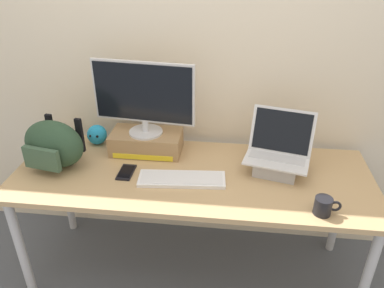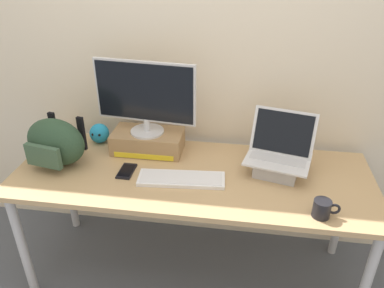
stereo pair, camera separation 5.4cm
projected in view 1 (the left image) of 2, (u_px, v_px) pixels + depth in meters
ground_plane at (192, 270)px, 2.41m from camera, size 20.00×20.00×0.00m
back_wall at (201, 48)px, 2.17m from camera, size 7.00×0.10×2.60m
desk at (192, 183)px, 2.08m from camera, size 1.93×0.72×0.74m
toner_box_yellow at (147, 142)px, 2.23m from camera, size 0.41×0.22×0.12m
desktop_monitor at (143, 97)px, 2.09m from camera, size 0.58×0.19×0.42m
open_laptop at (277, 159)px, 2.04m from camera, size 0.38×0.32×0.32m
external_keyboard at (182, 179)px, 1.98m from camera, size 0.46×0.18×0.02m
messenger_backpack at (54, 144)px, 2.05m from camera, size 0.37×0.29×0.27m
coffee_mug at (324, 206)px, 1.73m from camera, size 0.12×0.08×0.09m
cell_phone at (126, 172)px, 2.05m from camera, size 0.08×0.15×0.01m
plush_toy at (97, 135)px, 2.31m from camera, size 0.12×0.12×0.12m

